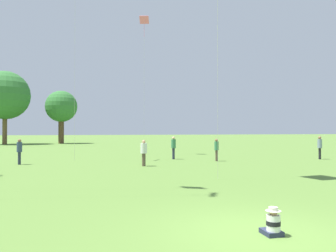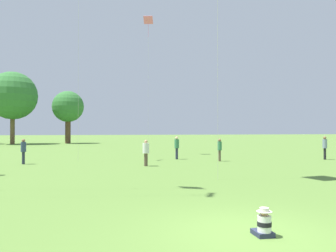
# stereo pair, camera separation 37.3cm
# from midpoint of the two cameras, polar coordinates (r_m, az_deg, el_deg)

# --- Properties ---
(ground_plane) EXTENTS (300.00, 300.00, 0.00)m
(ground_plane) POSITION_cam_midpoint_polar(r_m,az_deg,el_deg) (7.53, 13.74, -17.72)
(ground_plane) COLOR #567A33
(seated_toddler) EXTENTS (0.36, 0.46, 0.61)m
(seated_toddler) POSITION_cam_midpoint_polar(r_m,az_deg,el_deg) (7.40, 16.37, -15.93)
(seated_toddler) COLOR #282D47
(seated_toddler) RESTS_ON ground
(person_standing_0) EXTENTS (0.54, 0.54, 1.61)m
(person_standing_0) POSITION_cam_midpoint_polar(r_m,az_deg,el_deg) (20.16, -4.77, -4.32)
(person_standing_0) COLOR brown
(person_standing_0) RESTS_ON ground
(person_standing_1) EXTENTS (0.49, 0.49, 1.72)m
(person_standing_1) POSITION_cam_midpoint_polar(r_m,az_deg,el_deg) (24.86, 0.53, -3.44)
(person_standing_1) COLOR #282D42
(person_standing_1) RESTS_ON ground
(person_standing_3) EXTENTS (0.44, 0.44, 1.74)m
(person_standing_3) POSITION_cam_midpoint_polar(r_m,az_deg,el_deg) (27.30, 24.56, -3.08)
(person_standing_3) COLOR black
(person_standing_3) RESTS_ON ground
(person_standing_4) EXTENTS (0.32, 0.32, 1.59)m
(person_standing_4) POSITION_cam_midpoint_polar(r_m,az_deg,el_deg) (23.56, 8.00, -3.76)
(person_standing_4) COLOR brown
(person_standing_4) RESTS_ON ground
(person_standing_5) EXTENTS (0.45, 0.45, 1.64)m
(person_standing_5) POSITION_cam_midpoint_polar(r_m,az_deg,el_deg) (23.13, -24.88, -3.70)
(person_standing_5) COLOR #282D42
(person_standing_5) RESTS_ON ground
(kite_3) EXTENTS (0.98, 0.86, 12.49)m
(kite_3) POSITION_cam_midpoint_polar(r_m,az_deg,el_deg) (31.08, -4.53, 16.91)
(kite_3) COLOR pink
(kite_3) RESTS_ON ground
(distant_tree_0) EXTENTS (7.56, 7.56, 11.46)m
(distant_tree_0) POSITION_cam_midpoint_polar(r_m,az_deg,el_deg) (57.40, -26.69, 4.79)
(distant_tree_0) COLOR brown
(distant_tree_0) RESTS_ON ground
(distant_tree_2) EXTENTS (5.19, 5.19, 8.77)m
(distant_tree_2) POSITION_cam_midpoint_polar(r_m,az_deg,el_deg) (57.29, -18.27, 3.17)
(distant_tree_2) COLOR brown
(distant_tree_2) RESTS_ON ground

